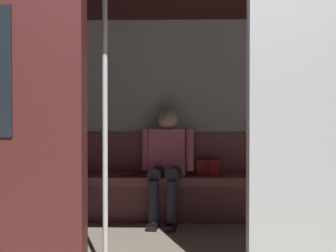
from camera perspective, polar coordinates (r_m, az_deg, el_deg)
The scene contains 6 objects.
train_car at distance 3.74m, azimuth -0.78°, elevation 7.54°, with size 6.40×2.58×2.31m.
bench_seat at distance 4.72m, azimuth 0.47°, elevation -7.84°, with size 3.20×0.44×0.47m.
person_seated at distance 4.63m, azimuth -0.13°, elevation -3.93°, with size 0.55×0.70×1.20m.
handbag at distance 4.77m, azimuth 5.24°, elevation -5.38°, with size 0.26×0.15×0.17m.
book at distance 4.80m, azimuth -4.92°, elevation -6.20°, with size 0.15×0.22×0.03m, color #B22D2D.
grab_pole_door at distance 3.00m, azimuth -8.18°, elevation 0.97°, with size 0.04×0.04×2.17m, color silver.
Camera 1 is at (-0.08, 2.59, 1.09)m, focal length 46.94 mm.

